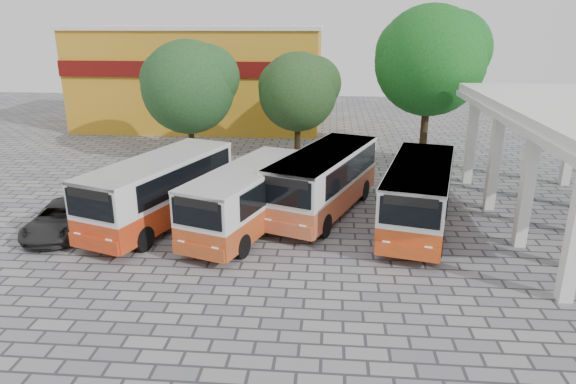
# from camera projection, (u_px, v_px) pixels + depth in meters

# --- Properties ---
(ground) EXTENTS (90.00, 90.00, 0.00)m
(ground) POSITION_uv_depth(u_px,v_px,m) (325.00, 258.00, 19.82)
(ground) COLOR slate
(ground) RESTS_ON ground
(shophouse_block) EXTENTS (20.40, 10.40, 8.30)m
(shophouse_block) POSITION_uv_depth(u_px,v_px,m) (202.00, 76.00, 43.94)
(shophouse_block) COLOR #B77F19
(shophouse_block) RESTS_ON ground
(bus_far_left) EXTENTS (5.09, 8.84, 2.99)m
(bus_far_left) POSITION_uv_depth(u_px,v_px,m) (160.00, 187.00, 22.63)
(bus_far_left) COLOR #BB320F
(bus_far_left) RESTS_ON ground
(bus_centre_left) EXTENTS (4.80, 8.32, 2.81)m
(bus_centre_left) POSITION_uv_depth(u_px,v_px,m) (248.00, 195.00, 21.90)
(bus_centre_left) COLOR #A94017
(bus_centre_left) RESTS_ON ground
(bus_centre_right) EXTENTS (5.29, 8.86, 2.99)m
(bus_centre_right) POSITION_uv_depth(u_px,v_px,m) (324.00, 178.00, 23.92)
(bus_centre_right) COLOR #BB5730
(bus_centre_right) RESTS_ON ground
(bus_far_right) EXTENTS (4.33, 8.55, 2.93)m
(bus_far_right) POSITION_uv_depth(u_px,v_px,m) (419.00, 192.00, 22.07)
(bus_far_right) COLOR #B83D10
(bus_far_right) RESTS_ON ground
(tree_left) EXTENTS (6.13, 5.83, 7.68)m
(tree_left) POSITION_uv_depth(u_px,v_px,m) (189.00, 84.00, 32.02)
(tree_left) COLOR #3B2617
(tree_left) RESTS_ON ground
(tree_middle) EXTENTS (5.22, 4.97, 6.92)m
(tree_middle) POSITION_uv_depth(u_px,v_px,m) (299.00, 89.00, 32.33)
(tree_middle) COLOR black
(tree_middle) RESTS_ON ground
(tree_right) EXTENTS (7.16, 6.82, 9.75)m
(tree_right) POSITION_uv_depth(u_px,v_px,m) (432.00, 57.00, 31.72)
(tree_right) COLOR #332717
(tree_right) RESTS_ON ground
(parked_car) EXTENTS (2.67, 4.85, 1.29)m
(parked_car) POSITION_uv_depth(u_px,v_px,m) (61.00, 219.00, 21.97)
(parked_car) COLOR black
(parked_car) RESTS_ON ground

